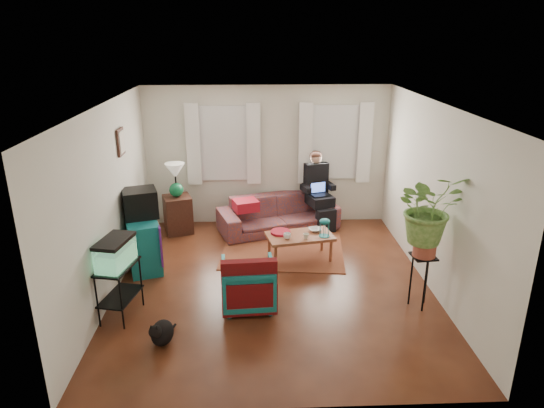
{
  "coord_description": "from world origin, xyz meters",
  "views": [
    {
      "loc": [
        -0.29,
        -6.3,
        3.5
      ],
      "look_at": [
        0.0,
        0.4,
        1.1
      ],
      "focal_mm": 32.0,
      "sensor_mm": 36.0,
      "label": 1
    }
  ],
  "objects_px": {
    "sofa": "(278,208)",
    "plant_stand": "(421,281)",
    "dresser": "(143,243)",
    "armchair": "(248,282)",
    "side_table": "(178,214)",
    "coffee_table": "(300,247)",
    "aquarium_stand": "(120,291)"
  },
  "relations": [
    {
      "from": "coffee_table",
      "to": "plant_stand",
      "type": "xyz_separation_m",
      "value": [
        1.46,
        -1.48,
        0.16
      ]
    },
    {
      "from": "dresser",
      "to": "sofa",
      "type": "bearing_deg",
      "value": 15.16
    },
    {
      "from": "dresser",
      "to": "armchair",
      "type": "distance_m",
      "value": 2.04
    },
    {
      "from": "dresser",
      "to": "aquarium_stand",
      "type": "bearing_deg",
      "value": -108.17
    },
    {
      "from": "armchair",
      "to": "dresser",
      "type": "bearing_deg",
      "value": -40.5
    },
    {
      "from": "armchair",
      "to": "side_table",
      "type": "bearing_deg",
      "value": -67.44
    },
    {
      "from": "aquarium_stand",
      "to": "coffee_table",
      "type": "bearing_deg",
      "value": 44.69
    },
    {
      "from": "aquarium_stand",
      "to": "coffee_table",
      "type": "distance_m",
      "value": 2.91
    },
    {
      "from": "side_table",
      "to": "plant_stand",
      "type": "bearing_deg",
      "value": -37.3
    },
    {
      "from": "side_table",
      "to": "coffee_table",
      "type": "xyz_separation_m",
      "value": [
        2.11,
        -1.25,
        -0.13
      ]
    },
    {
      "from": "sofa",
      "to": "plant_stand",
      "type": "xyz_separation_m",
      "value": [
        1.74,
        -2.74,
        -0.05
      ]
    },
    {
      "from": "dresser",
      "to": "aquarium_stand",
      "type": "distance_m",
      "value": 1.4
    },
    {
      "from": "dresser",
      "to": "plant_stand",
      "type": "relative_size",
      "value": 1.2
    },
    {
      "from": "aquarium_stand",
      "to": "plant_stand",
      "type": "xyz_separation_m",
      "value": [
        3.93,
        0.06,
        0.02
      ]
    },
    {
      "from": "side_table",
      "to": "dresser",
      "type": "relative_size",
      "value": 0.76
    },
    {
      "from": "side_table",
      "to": "coffee_table",
      "type": "bearing_deg",
      "value": -30.54
    },
    {
      "from": "side_table",
      "to": "aquarium_stand",
      "type": "relative_size",
      "value": 0.96
    },
    {
      "from": "coffee_table",
      "to": "plant_stand",
      "type": "distance_m",
      "value": 2.09
    },
    {
      "from": "armchair",
      "to": "plant_stand",
      "type": "bearing_deg",
      "value": 173.35
    },
    {
      "from": "sofa",
      "to": "plant_stand",
      "type": "bearing_deg",
      "value": -75.32
    },
    {
      "from": "aquarium_stand",
      "to": "dresser",
      "type": "bearing_deg",
      "value": 102.22
    },
    {
      "from": "dresser",
      "to": "coffee_table",
      "type": "xyz_separation_m",
      "value": [
        2.45,
        0.15,
        -0.19
      ]
    },
    {
      "from": "armchair",
      "to": "plant_stand",
      "type": "relative_size",
      "value": 0.94
    },
    {
      "from": "dresser",
      "to": "armchair",
      "type": "height_order",
      "value": "dresser"
    },
    {
      "from": "sofa",
      "to": "armchair",
      "type": "xyz_separation_m",
      "value": [
        -0.55,
        -2.63,
        -0.07
      ]
    },
    {
      "from": "sofa",
      "to": "dresser",
      "type": "relative_size",
      "value": 2.41
    },
    {
      "from": "sofa",
      "to": "plant_stand",
      "type": "distance_m",
      "value": 3.25
    },
    {
      "from": "sofa",
      "to": "coffee_table",
      "type": "bearing_deg",
      "value": -95.41
    },
    {
      "from": "armchair",
      "to": "coffee_table",
      "type": "bearing_deg",
      "value": -124.86
    },
    {
      "from": "coffee_table",
      "to": "armchair",
      "type": "bearing_deg",
      "value": -132.19
    },
    {
      "from": "dresser",
      "to": "aquarium_stand",
      "type": "height_order",
      "value": "dresser"
    },
    {
      "from": "coffee_table",
      "to": "sofa",
      "type": "bearing_deg",
      "value": 91.18
    }
  ]
}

